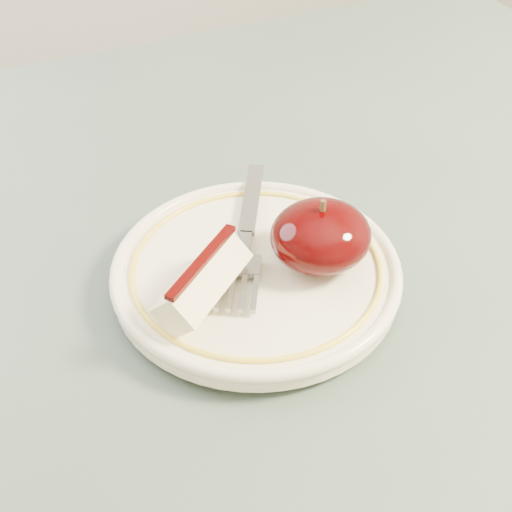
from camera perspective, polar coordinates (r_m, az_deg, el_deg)
name	(u,v)px	position (r m, az deg, el deg)	size (l,w,h in m)	color
table	(324,382)	(0.56, 5.48, -10.01)	(0.90, 0.90, 0.75)	brown
plate	(256,271)	(0.49, 0.00, -1.23)	(0.20, 0.20, 0.02)	white
apple_half	(321,236)	(0.48, 5.20, 1.63)	(0.07, 0.07, 0.05)	black
apple_wedge	(203,282)	(0.45, -4.24, -2.05)	(0.08, 0.07, 0.04)	#FAE9B8
fork	(246,235)	(0.51, -0.81, 1.73)	(0.10, 0.15, 0.00)	gray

